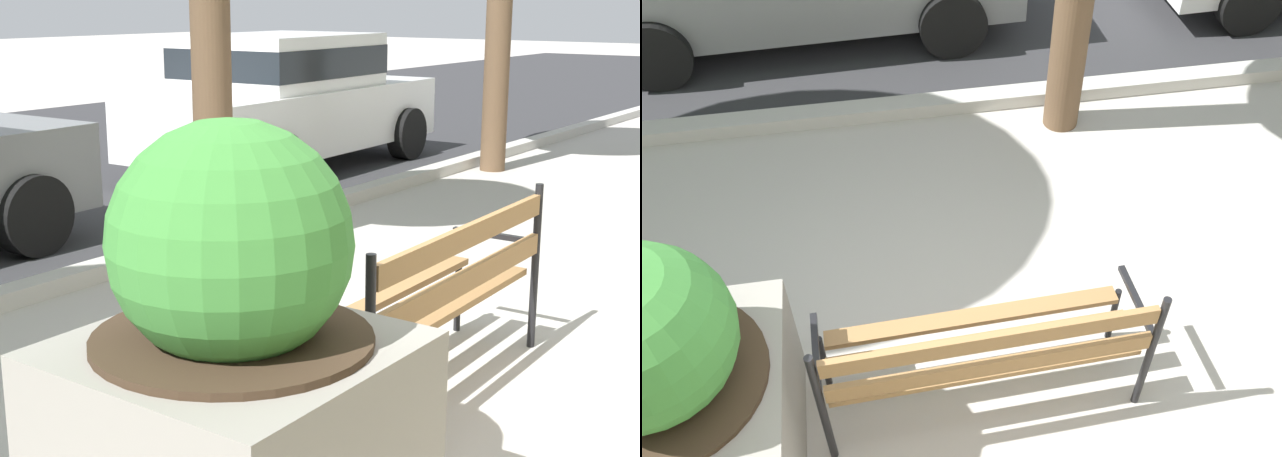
% 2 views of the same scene
% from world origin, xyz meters
% --- Properties ---
extents(ground_plane, '(80.00, 80.00, 0.00)m').
position_xyz_m(ground_plane, '(0.00, 0.00, 0.00)').
color(ground_plane, '#ADA8A0').
extents(curb_stone, '(60.00, 0.20, 0.12)m').
position_xyz_m(curb_stone, '(0.00, 2.90, 0.06)').
color(curb_stone, '#B2AFA8').
rests_on(curb_stone, ground).
extents(park_bench, '(1.81, 0.58, 0.95)m').
position_xyz_m(park_bench, '(0.10, 0.00, 0.54)').
color(park_bench, olive).
rests_on(park_bench, ground).
extents(concrete_planter, '(1.10, 1.10, 1.56)m').
position_xyz_m(concrete_planter, '(-1.48, -0.07, 0.68)').
color(concrete_planter, gray).
rests_on(concrete_planter, ground).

